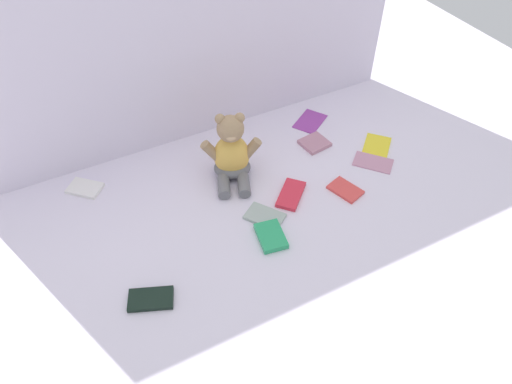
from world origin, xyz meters
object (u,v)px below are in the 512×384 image
(book_case_5, at_px, (345,190))
(book_case_9, at_px, (85,188))
(teddy_bear, at_px, (232,154))
(book_case_7, at_px, (270,237))
(book_case_4, at_px, (373,162))
(book_case_3, at_px, (315,143))
(book_case_0, at_px, (265,216))
(book_case_2, at_px, (310,121))
(book_case_8, at_px, (377,146))
(book_case_6, at_px, (291,194))
(book_case_1, at_px, (151,299))

(book_case_5, bearing_deg, book_case_9, -45.66)
(teddy_bear, height_order, book_case_7, teddy_bear)
(book_case_4, bearing_deg, book_case_3, -95.55)
(book_case_0, relative_size, book_case_2, 0.88)
(book_case_8, bearing_deg, book_case_3, -163.40)
(book_case_7, relative_size, book_case_8, 0.86)
(teddy_bear, distance_m, book_case_7, 0.33)
(book_case_3, height_order, book_case_5, book_case_3)
(book_case_5, relative_size, book_case_6, 0.80)
(book_case_0, distance_m, book_case_1, 0.45)
(book_case_0, height_order, book_case_2, book_case_0)
(book_case_1, relative_size, book_case_9, 1.12)
(book_case_0, xyz_separation_m, book_case_3, (0.34, 0.24, 0.00))
(book_case_1, distance_m, book_case_8, 1.00)
(book_case_0, distance_m, book_case_5, 0.30)
(book_case_2, xyz_separation_m, book_case_3, (-0.06, -0.13, 0.00))
(book_case_2, height_order, book_case_3, book_case_3)
(book_case_5, xyz_separation_m, book_case_7, (-0.33, -0.07, 0.00))
(teddy_bear, relative_size, book_case_7, 2.22)
(book_case_3, bearing_deg, book_case_5, -106.28)
(book_case_8, bearing_deg, book_case_4, -88.43)
(book_case_4, xyz_separation_m, book_case_6, (-0.35, -0.01, 0.00))
(book_case_1, height_order, book_case_6, same)
(book_case_1, height_order, book_case_5, book_case_1)
(book_case_8, distance_m, book_case_9, 1.07)
(book_case_3, height_order, book_case_9, book_case_3)
(book_case_3, xyz_separation_m, book_case_9, (-0.83, 0.16, -0.00))
(book_case_1, distance_m, book_case_4, 0.92)
(book_case_3, xyz_separation_m, book_case_5, (-0.04, -0.26, -0.00))
(teddy_bear, height_order, book_case_6, teddy_bear)
(book_case_2, relative_size, book_case_5, 1.26)
(book_case_1, bearing_deg, book_case_2, -37.14)
(book_case_9, bearing_deg, book_case_4, 113.60)
(book_case_3, bearing_deg, book_case_1, -162.32)
(book_case_0, bearing_deg, book_case_3, -179.75)
(book_case_8, bearing_deg, book_case_9, -148.31)
(book_case_1, xyz_separation_m, book_case_6, (0.55, 0.17, 0.00))
(teddy_bear, bearing_deg, book_case_7, -72.15)
(book_case_0, height_order, book_case_8, book_case_0)
(book_case_1, height_order, book_case_3, same)
(book_case_4, distance_m, book_case_7, 0.52)
(teddy_bear, distance_m, book_case_5, 0.41)
(book_case_0, height_order, book_case_3, book_case_3)
(teddy_bear, relative_size, book_case_9, 2.25)
(teddy_bear, relative_size, book_case_1, 2.02)
(book_case_9, bearing_deg, book_case_2, 131.39)
(book_case_1, bearing_deg, book_case_8, -53.58)
(teddy_bear, height_order, book_case_4, teddy_bear)
(book_case_2, height_order, book_case_6, book_case_6)
(book_case_4, distance_m, book_case_9, 1.02)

